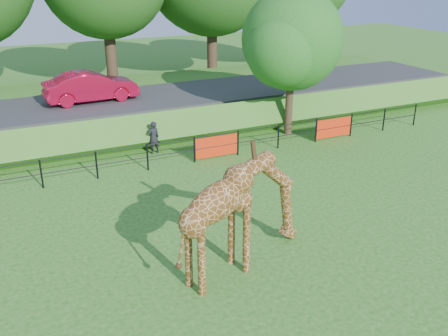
{
  "coord_description": "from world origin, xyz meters",
  "views": [
    {
      "loc": [
        -5.06,
        -9.92,
        7.65
      ],
      "look_at": [
        0.77,
        2.51,
        2.0
      ],
      "focal_mm": 40.0,
      "sensor_mm": 36.0,
      "label": 1
    }
  ],
  "objects_px": {
    "giraffe": "(243,214)",
    "car_red": "(91,87)",
    "tree_east": "(294,43)",
    "visitor": "(154,138)"
  },
  "relations": [
    {
      "from": "giraffe",
      "to": "tree_east",
      "type": "xyz_separation_m",
      "value": [
        7.28,
        9.23,
        2.72
      ]
    },
    {
      "from": "car_red",
      "to": "visitor",
      "type": "xyz_separation_m",
      "value": [
        1.63,
        -4.51,
        -1.43
      ]
    },
    {
      "from": "tree_east",
      "to": "giraffe",
      "type": "bearing_deg",
      "value": -128.24
    },
    {
      "from": "giraffe",
      "to": "car_red",
      "type": "relative_size",
      "value": 0.99
    },
    {
      "from": "giraffe",
      "to": "car_red",
      "type": "height_order",
      "value": "giraffe"
    },
    {
      "from": "giraffe",
      "to": "car_red",
      "type": "bearing_deg",
      "value": 76.89
    },
    {
      "from": "giraffe",
      "to": "car_red",
      "type": "xyz_separation_m",
      "value": [
        -1.13,
        13.85,
        0.59
      ]
    },
    {
      "from": "car_red",
      "to": "visitor",
      "type": "relative_size",
      "value": 3.08
    },
    {
      "from": "visitor",
      "to": "tree_east",
      "type": "xyz_separation_m",
      "value": [
        6.78,
        -0.11,
        3.57
      ]
    },
    {
      "from": "giraffe",
      "to": "tree_east",
      "type": "bearing_deg",
      "value": 33.98
    }
  ]
}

